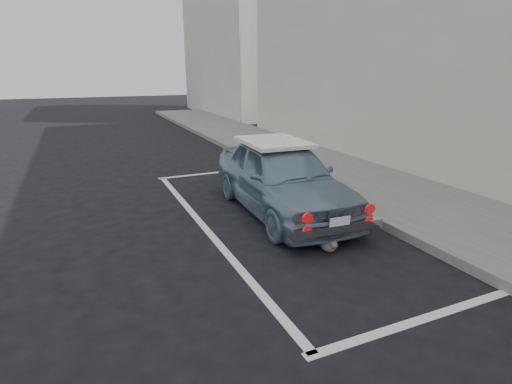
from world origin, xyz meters
The scene contains 9 objects.
ground centered at (0.00, 0.00, 0.00)m, with size 80.00×80.00×0.00m, color black.
sidewalk centered at (3.20, 2.00, 0.07)m, with size 2.80×40.00×0.15m, color #63635F.
shop_building centered at (6.33, 4.00, 3.49)m, with size 3.50×18.00×7.00m.
building_far centered at (6.35, 20.00, 4.00)m, with size 3.50×10.00×8.00m, color #BCB5AB.
pline_rear centered at (0.50, -0.50, 0.00)m, with size 3.00×0.12×0.01m, color silver.
pline_front centered at (0.50, 6.50, 0.00)m, with size 3.00×0.12×0.01m, color silver.
pline_side centered at (-0.90, 3.00, 0.00)m, with size 0.12×7.00×0.01m, color silver.
retro_coupe centered at (0.68, 3.18, 0.68)m, with size 1.76×4.01×1.34m.
cat centered at (0.50, 1.33, 0.10)m, with size 0.21×0.43×0.23m.
Camera 1 is at (-2.68, -3.15, 2.58)m, focal length 28.00 mm.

